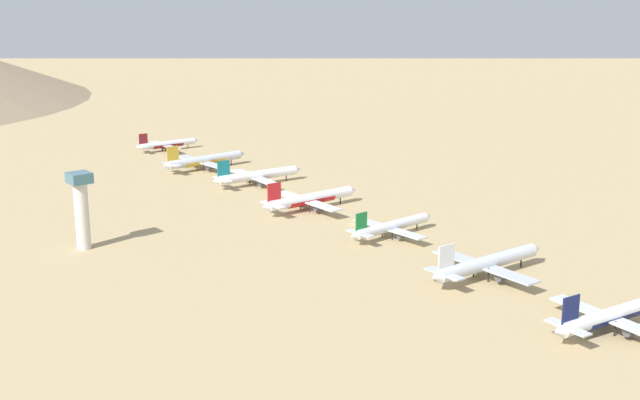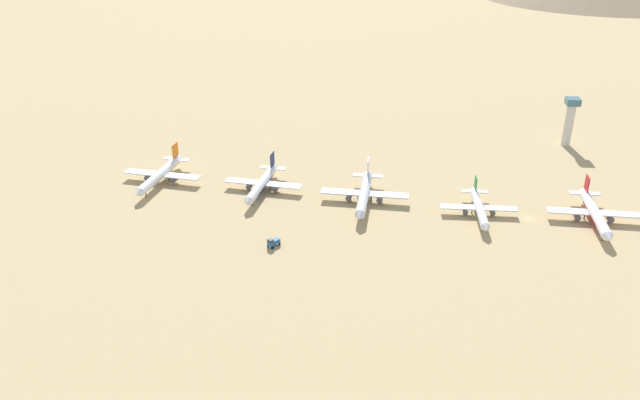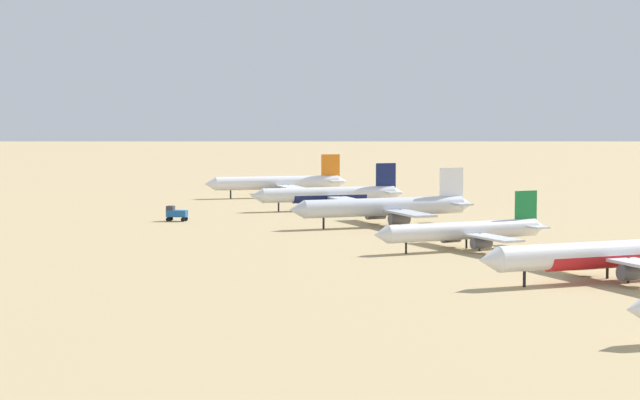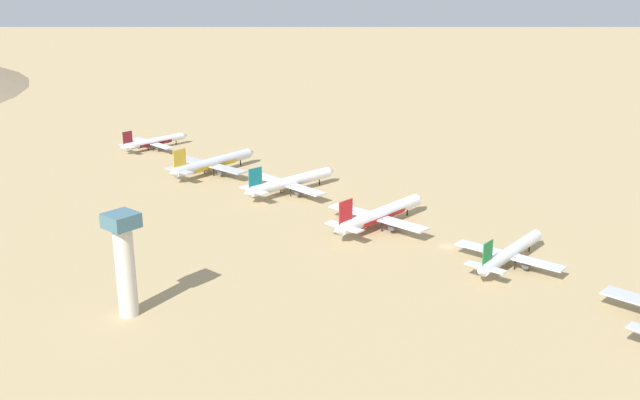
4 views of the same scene
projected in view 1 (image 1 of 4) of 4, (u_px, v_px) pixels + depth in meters
The scene contains 9 objects.
ground_plane at pixel (353, 224), 319.94m from camera, with size 2027.67×2027.67×0.00m, color tan.
parked_jet_1 at pixel (613, 315), 221.46m from camera, with size 45.18×36.83×13.03m.
parked_jet_2 at pixel (487, 263), 260.90m from camera, with size 48.60×39.43×14.02m.
parked_jet_3 at pixel (391, 226), 302.65m from camera, with size 40.52×32.86×11.70m.
parked_jet_4 at pixel (310, 199), 338.52m from camera, with size 47.10×38.19×13.60m.
parked_jet_5 at pixel (257, 175), 379.61m from camera, with size 45.61×37.15×13.15m.
parked_jet_6 at pixel (204, 160), 411.21m from camera, with size 47.08×38.16×13.60m.
parked_jet_7 at pixel (167, 144), 456.71m from camera, with size 37.16×30.20×10.71m.
control_tower at pixel (81, 206), 286.85m from camera, with size 7.20×7.20×26.73m.
Camera 1 is at (-204.00, -230.32, 89.10)m, focal length 47.59 mm.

